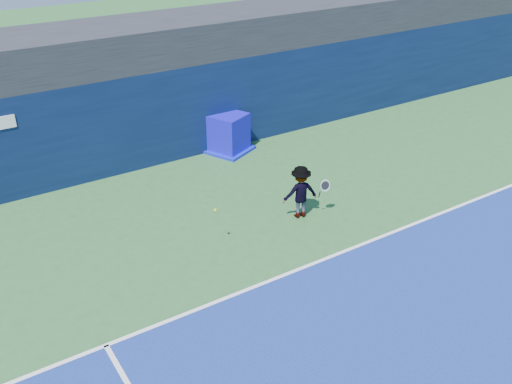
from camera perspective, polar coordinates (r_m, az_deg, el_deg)
ground at (r=11.98m, az=14.46°, el=-14.15°), size 80.00×80.00×0.00m
baseline at (r=13.64m, az=5.46°, el=-7.24°), size 24.00×0.10×0.01m
stadium_band at (r=19.00m, az=-10.27°, el=14.75°), size 36.00×3.00×1.20m
back_wall_assembly at (r=18.72m, az=-8.51°, el=7.95°), size 36.00×1.03×3.00m
equipment_cart at (r=19.14m, az=-2.78°, el=5.77°), size 1.78×1.78×1.29m
tennis_player at (r=15.17m, az=4.46°, el=0.00°), size 1.26×0.76×1.48m
tennis_ball at (r=13.76m, az=-4.10°, el=-1.81°), size 0.08×0.08×0.08m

